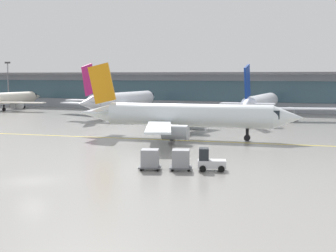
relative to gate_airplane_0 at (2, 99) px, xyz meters
name	(u,v)px	position (x,y,z in m)	size (l,w,h in m)	color
ground_plane	(32,181)	(58.53, -65.41, -2.91)	(400.00, 400.00, 0.00)	gray
taxiway_centreline_stripe	(184,141)	(62.02, -36.90, -2.91)	(110.00, 0.36, 0.01)	yellow
terminal_concourse	(249,91)	(58.53, 21.09, 2.01)	(199.41, 11.00, 9.60)	#8C939E
gate_airplane_0	(2,99)	(0.00, 0.00, 0.00)	(27.18, 29.33, 9.71)	silver
gate_airplane_1	(122,100)	(35.68, -3.27, 0.43)	(31.27, 33.62, 11.14)	silver
gate_airplane_2	(260,103)	(65.65, -1.21, 0.33)	(30.33, 32.50, 10.80)	silver
taxiing_regional_jet	(186,116)	(61.61, -34.94, 0.28)	(32.20, 29.81, 10.66)	white
baggage_tug	(209,161)	(71.14, -55.65, -2.02)	(2.90, 2.24, 2.10)	silver
cargo_dolly_lead	(181,159)	(68.60, -56.45, -1.86)	(2.48, 2.16, 1.94)	#595B60
cargo_dolly_trailing	(150,159)	(65.85, -57.32, -1.86)	(2.48, 2.16, 1.94)	#595B60
apron_light_mast_0	(8,82)	(-10.09, 14.80, 4.11)	(1.80, 0.36, 12.70)	gray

